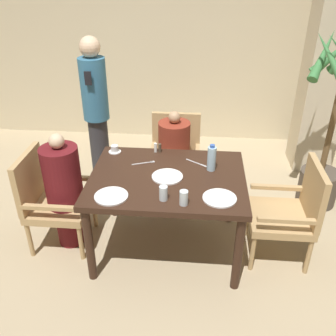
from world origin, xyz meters
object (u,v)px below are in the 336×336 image
(plate_main_right, at_px, (220,198))
(water_bottle, at_px, (212,158))
(plate_main_left, at_px, (168,177))
(glass_tall_mid, at_px, (164,193))
(plate_dessert_center, at_px, (111,196))
(teacup_with_saucer, at_px, (115,149))
(glass_tall_near, at_px, (184,198))
(chair_far_side, at_px, (175,155))
(chair_right_side, at_px, (291,210))
(diner_in_far_chair, at_px, (174,157))
(potted_palm, at_px, (328,141))
(diner_in_left_chair, at_px, (64,190))
(chair_left_side, at_px, (50,197))
(standing_host, at_px, (96,109))

(plate_main_right, height_order, water_bottle, water_bottle)
(plate_main_left, xyz_separation_m, glass_tall_mid, (-0.00, -0.33, 0.05))
(plate_dessert_center, bearing_deg, glass_tall_mid, -0.27)
(plate_dessert_center, bearing_deg, plate_main_left, 38.77)
(teacup_with_saucer, xyz_separation_m, glass_tall_near, (0.68, -0.78, 0.03))
(chair_far_side, xyz_separation_m, chair_right_side, (1.05, -0.90, 0.00))
(teacup_with_saucer, bearing_deg, glass_tall_mid, -54.09)
(diner_in_far_chair, xyz_separation_m, glass_tall_near, (0.15, -1.15, 0.28))
(potted_palm, distance_m, plate_dessert_center, 2.27)
(chair_right_side, relative_size, potted_palm, 0.49)
(potted_palm, bearing_deg, diner_in_left_chair, -160.64)
(diner_in_left_chair, relative_size, teacup_with_saucer, 9.55)
(chair_left_side, distance_m, plate_dessert_center, 0.78)
(plate_main_left, height_order, plate_main_right, same)
(chair_right_side, height_order, plate_dessert_center, chair_right_side)
(chair_left_side, distance_m, standing_host, 1.21)
(plate_dessert_center, xyz_separation_m, glass_tall_near, (0.55, -0.05, 0.05))
(diner_in_far_chair, xyz_separation_m, plate_main_right, (0.42, -1.05, 0.23))
(diner_in_left_chair, xyz_separation_m, glass_tall_near, (1.06, -0.39, 0.25))
(water_bottle, distance_m, glass_tall_mid, 0.60)
(potted_palm, distance_m, glass_tall_mid, 1.95)
(glass_tall_mid, bearing_deg, chair_far_side, 90.22)
(chair_left_side, height_order, teacup_with_saucer, chair_left_side)
(chair_left_side, relative_size, plate_dessert_center, 3.49)
(chair_right_side, height_order, glass_tall_mid, chair_right_side)
(chair_left_side, xyz_separation_m, chair_far_side, (1.05, 0.90, 0.00))
(plate_dessert_center, bearing_deg, potted_palm, 31.71)
(chair_right_side, bearing_deg, teacup_with_saucer, 165.96)
(chair_left_side, relative_size, water_bottle, 3.81)
(diner_in_far_chair, height_order, glass_tall_near, diner_in_far_chair)
(potted_palm, relative_size, plate_dessert_center, 7.07)
(diner_in_left_chair, bearing_deg, glass_tall_near, -20.21)
(chair_right_side, height_order, plate_main_right, chair_right_side)
(plate_dessert_center, bearing_deg, chair_far_side, 72.23)
(chair_left_side, height_order, chair_far_side, same)
(diner_in_left_chair, bearing_deg, chair_right_side, 0.00)
(potted_palm, distance_m, plate_main_right, 1.60)
(diner_in_far_chair, distance_m, chair_right_side, 1.29)
(chair_right_side, xyz_separation_m, glass_tall_near, (-0.89, -0.39, 0.33))
(glass_tall_near, bearing_deg, plate_dessert_center, 174.79)
(potted_palm, xyz_separation_m, plate_main_left, (-1.53, -0.87, 0.03))
(chair_far_side, distance_m, glass_tall_mid, 1.29)
(chair_far_side, relative_size, plate_main_right, 3.49)
(plate_main_right, xyz_separation_m, teacup_with_saucer, (-0.95, 0.69, 0.02))
(plate_main_right, bearing_deg, glass_tall_near, -160.30)
(standing_host, bearing_deg, teacup_with_saucer, -64.11)
(potted_palm, height_order, plate_main_right, potted_palm)
(chair_far_side, bearing_deg, plate_main_right, -70.68)
(plate_main_right, height_order, glass_tall_mid, glass_tall_mid)
(diner_in_left_chair, height_order, potted_palm, potted_palm)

